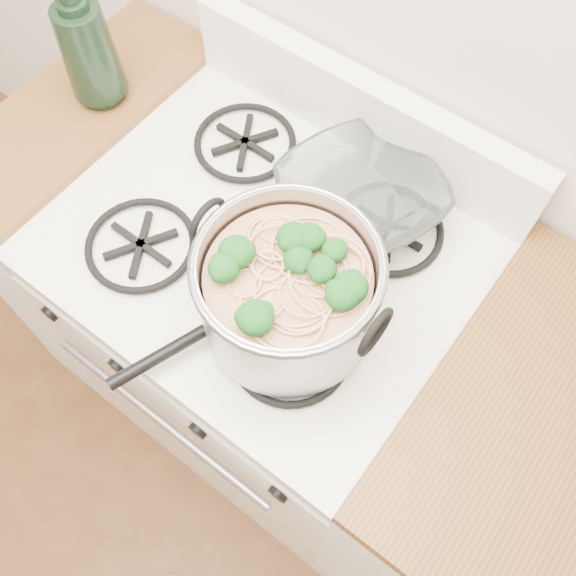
# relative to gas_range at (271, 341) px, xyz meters

# --- Properties ---
(gas_range) EXTENTS (0.76, 0.66, 0.92)m
(gas_range) POSITION_rel_gas_range_xyz_m (0.00, 0.00, 0.00)
(gas_range) COLOR white
(gas_range) RESTS_ON ground
(counter_left) EXTENTS (0.25, 0.65, 0.92)m
(counter_left) POSITION_rel_gas_range_xyz_m (-0.51, 0.00, 0.02)
(counter_left) COLOR silver
(counter_left) RESTS_ON ground
(stock_pot) EXTENTS (0.32, 0.29, 0.20)m
(stock_pot) POSITION_rel_gas_range_xyz_m (0.14, -0.11, 0.58)
(stock_pot) COLOR #95969D
(stock_pot) RESTS_ON gas_range
(spatula) EXTENTS (0.38, 0.39, 0.02)m
(spatula) POSITION_rel_gas_range_xyz_m (0.07, -0.13, 0.50)
(spatula) COLOR black
(spatula) RESTS_ON gas_range
(glass_bowl) EXTENTS (0.15, 0.15, 0.03)m
(glass_bowl) POSITION_rel_gas_range_xyz_m (0.10, 0.16, 0.50)
(glass_bowl) COLOR white
(glass_bowl) RESTS_ON gas_range
(bottle) EXTENTS (0.14, 0.14, 0.29)m
(bottle) POSITION_rel_gas_range_xyz_m (-0.48, 0.07, 0.63)
(bottle) COLOR black
(bottle) RESTS_ON counter_left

